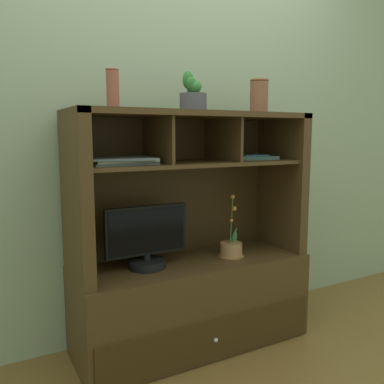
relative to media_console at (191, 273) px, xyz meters
The scene contains 10 objects.
floor_plane 0.43m from the media_console, 90.00° to the right, with size 6.00×6.00×0.02m, color brown.
back_wall 1.02m from the media_console, 90.00° to the left, with size 6.00×0.02×2.80m, color #98AA8B.
media_console is the anchor object (origin of this frame).
tv_monitor 0.36m from the media_console, behind, with size 0.45×0.20×0.34m.
potted_orchid 0.28m from the media_console, 11.94° to the right, with size 0.15×0.15×0.36m.
magazine_stack_left 0.76m from the media_console, ahead, with size 0.34×0.26×0.03m.
magazine_stack_centre 0.77m from the media_console, behind, with size 0.35×0.33×0.04m.
potted_succulent 0.99m from the media_console, 92.77° to the right, with size 0.17×0.17×0.21m.
ceramic_vase 1.10m from the media_console, ahead, with size 0.11×0.11×0.20m.
accent_vase 1.10m from the media_console, behind, with size 0.07×0.07×0.20m.
Camera 1 is at (-1.07, -1.96, 1.20)m, focal length 38.11 mm.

